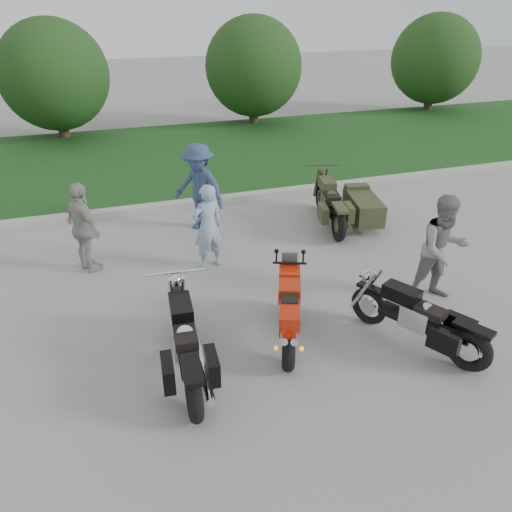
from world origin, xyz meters
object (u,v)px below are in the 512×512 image
object	(u,v)px
sportbike_red	(289,310)
cruiser_left	(187,347)
person_stripe	(208,227)
person_back	(84,228)
person_denim	(199,188)
cruiser_right	(423,322)
cruiser_sidecar	(350,207)
person_grey	(443,249)

from	to	relation	value
sportbike_red	cruiser_left	bearing A→B (deg)	-147.26
person_stripe	person_back	bearing A→B (deg)	-29.03
sportbike_red	person_stripe	bearing A→B (deg)	123.71
person_denim	sportbike_red	bearing A→B (deg)	-37.09
sportbike_red	person_denim	world-z (taller)	person_denim
sportbike_red	person_back	world-z (taller)	person_back
sportbike_red	cruiser_left	xyz separation A→B (m)	(-1.55, -0.30, -0.06)
cruiser_right	sportbike_red	bearing A→B (deg)	129.61
cruiser_sidecar	person_grey	bearing A→B (deg)	-78.36
cruiser_left	person_denim	world-z (taller)	person_denim
cruiser_right	cruiser_left	bearing A→B (deg)	145.12
cruiser_left	cruiser_sidecar	size ratio (longest dim) A/B	0.99
sportbike_red	person_grey	xyz separation A→B (m)	(2.77, 0.30, 0.38)
person_back	person_denim	bearing A→B (deg)	-92.10
cruiser_right	person_grey	size ratio (longest dim) A/B	1.11
sportbike_red	person_back	size ratio (longest dim) A/B	1.07
sportbike_red	person_denim	xyz separation A→B (m)	(-0.30, 4.34, 0.41)
sportbike_red	person_back	bearing A→B (deg)	152.01
cruiser_sidecar	person_stripe	xyz separation A→B (m)	(-3.38, -0.87, 0.37)
cruiser_right	cruiser_sidecar	bearing A→B (deg)	48.25
cruiser_right	person_grey	world-z (taller)	person_grey
cruiser_right	person_grey	bearing A→B (deg)	18.30
sportbike_red	cruiser_sidecar	distance (m)	4.48
sportbike_red	person_grey	bearing A→B (deg)	28.17
sportbike_red	person_stripe	xyz separation A→B (m)	(-0.54, 2.60, 0.28)
cruiser_right	cruiser_sidecar	xyz separation A→B (m)	(1.11, 4.21, 0.01)
person_denim	person_stripe	bearing A→B (deg)	-48.97
sportbike_red	cruiser_right	distance (m)	1.89
cruiser_right	person_stripe	distance (m)	4.06
cruiser_left	person_back	world-z (taller)	person_back
sportbike_red	cruiser_left	world-z (taller)	cruiser_left
person_grey	person_denim	size ratio (longest dim) A/B	0.97
person_stripe	person_grey	bearing A→B (deg)	131.45
cruiser_left	person_back	bearing A→B (deg)	113.08
sportbike_red	cruiser_right	xyz separation A→B (m)	(1.73, -0.75, -0.10)
cruiser_left	person_grey	xyz separation A→B (m)	(4.32, 0.60, 0.44)
sportbike_red	cruiser_right	world-z (taller)	sportbike_red
person_stripe	person_denim	distance (m)	1.76
sportbike_red	person_grey	distance (m)	2.82
person_grey	sportbike_red	bearing A→B (deg)	-169.57
person_stripe	person_denim	size ratio (longest dim) A/B	0.86
sportbike_red	person_stripe	size ratio (longest dim) A/B	1.12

